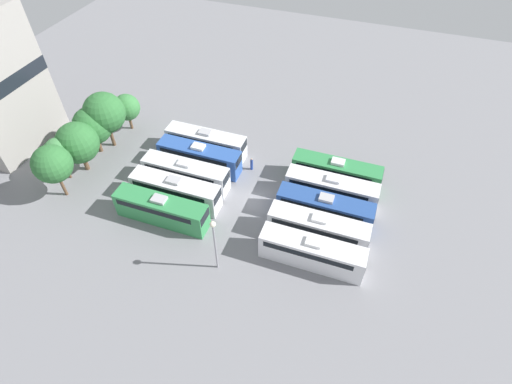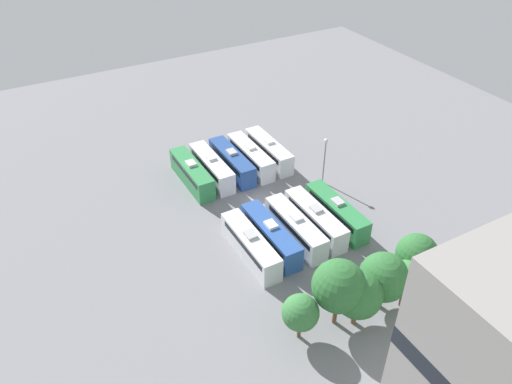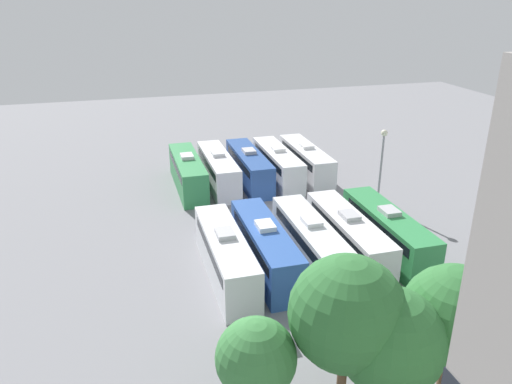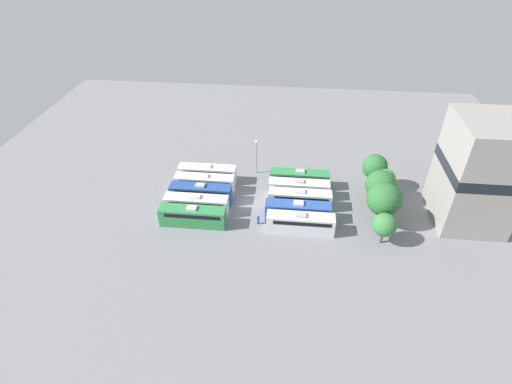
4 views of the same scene
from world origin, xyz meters
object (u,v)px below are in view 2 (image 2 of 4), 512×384
at_px(bus_3, 212,167).
at_px(bus_7, 296,228).
at_px(bus_2, 232,162).
at_px(tree_2, 384,277).
at_px(bus_8, 271,235).
at_px(light_pole, 325,153).
at_px(bus_5, 337,212).
at_px(bus_4, 192,173).
at_px(tree_3, 358,295).
at_px(worker_person, 233,216).
at_px(bus_1, 251,156).
at_px(tree_1, 406,278).
at_px(bus_0, 269,150).
at_px(tree_0, 417,254).
at_px(bus_9, 251,245).
at_px(tree_4, 339,286).
at_px(depot_building, 498,358).
at_px(tree_5, 300,313).
at_px(bus_6, 315,219).

bearing_deg(bus_3, bus_7, 100.62).
height_order(bus_2, tree_2, tree_2).
bearing_deg(bus_8, light_pole, -148.53).
height_order(bus_3, bus_5, same).
distance_m(bus_4, tree_3, 31.92).
distance_m(worker_person, tree_2, 21.80).
height_order(bus_1, tree_3, tree_3).
bearing_deg(bus_4, tree_1, 108.00).
xyz_separation_m(worker_person, light_pole, (-15.45, -1.82, 4.12)).
xyz_separation_m(bus_5, tree_1, (2.30, 14.72, 2.38)).
height_order(bus_0, light_pole, light_pole).
xyz_separation_m(light_pole, tree_0, (3.51, 21.69, 0.02)).
relative_size(bus_7, tree_0, 1.50).
relative_size(bus_4, bus_5, 1.00).
bearing_deg(bus_3, light_pole, 146.53).
bearing_deg(bus_4, tree_2, 104.99).
bearing_deg(bus_9, bus_3, -100.04).
bearing_deg(tree_4, bus_2, -96.62).
bearing_deg(depot_building, bus_3, -85.68).
bearing_deg(worker_person, bus_4, -83.74).
relative_size(worker_person, depot_building, 0.10).
relative_size(bus_7, bus_8, 1.00).
xyz_separation_m(tree_5, depot_building, (-7.88, 14.66, 5.44)).
distance_m(bus_3, tree_3, 31.68).
bearing_deg(tree_2, tree_5, -4.29).
bearing_deg(tree_4, tree_0, 179.63).
xyz_separation_m(bus_0, tree_2, (4.47, 31.07, 2.53)).
bearing_deg(depot_building, tree_0, -114.57).
xyz_separation_m(bus_7, bus_8, (3.40, -0.24, 0.00)).
relative_size(bus_2, tree_3, 1.62).
distance_m(bus_6, tree_2, 14.03).
xyz_separation_m(bus_1, bus_8, (6.50, 17.13, 0.00)).
height_order(bus_4, depot_building, depot_building).
xyz_separation_m(bus_6, tree_0, (-3.62, 13.32, 3.20)).
height_order(bus_7, tree_1, tree_1).
bearing_deg(tree_4, bus_1, -102.33).
xyz_separation_m(bus_9, worker_person, (-1.16, -6.94, -0.94)).
bearing_deg(bus_2, tree_0, 102.37).
xyz_separation_m(tree_3, tree_5, (5.92, -1.24, -0.62)).
xyz_separation_m(bus_4, tree_1, (-10.42, 32.06, 2.38)).
xyz_separation_m(bus_1, tree_5, (10.86, 30.21, 1.79)).
bearing_deg(tree_5, bus_7, -121.18).
bearing_deg(tree_1, tree_4, -11.77).
distance_m(bus_0, tree_0, 30.81).
distance_m(bus_1, bus_3, 6.38).
relative_size(bus_3, tree_4, 1.35).
distance_m(bus_2, tree_1, 32.38).
distance_m(bus_1, bus_8, 18.33).
xyz_separation_m(worker_person, depot_building, (-5.37, 34.25, 8.17)).
bearing_deg(bus_4, bus_1, 179.69).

